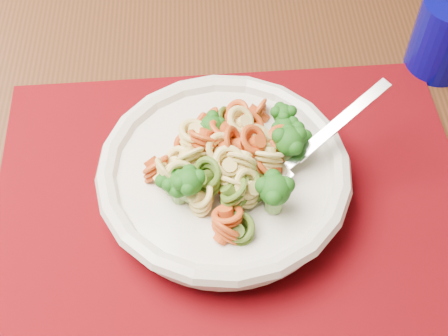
{
  "coord_description": "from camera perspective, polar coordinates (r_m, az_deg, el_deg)",
  "views": [
    {
      "loc": [
        0.6,
        -0.72,
        1.26
      ],
      "look_at": [
        0.63,
        -0.39,
        0.79
      ],
      "focal_mm": 50.0,
      "sensor_mm": 36.0,
      "label": 1
    }
  ],
  "objects": [
    {
      "name": "dining_table",
      "position": [
        0.78,
        -3.36,
        0.23
      ],
      "size": [
        1.3,
        0.87,
        0.75
      ],
      "rotation": [
        0.0,
        0.0,
        -0.05
      ],
      "color": "#492614",
      "rests_on": "ground"
    },
    {
      "name": "pasta_bowl",
      "position": [
        0.59,
        0.0,
        -0.67
      ],
      "size": [
        0.24,
        0.24,
        0.05
      ],
      "color": "silver",
      "rests_on": "placemat"
    },
    {
      "name": "pasta_broccoli_heap",
      "position": [
        0.57,
        0.0,
        0.35
      ],
      "size": [
        0.2,
        0.2,
        0.06
      ],
      "primitive_type": null,
      "color": "#D7BC6A",
      "rests_on": "pasta_bowl"
    },
    {
      "name": "placemat",
      "position": [
        0.6,
        0.89,
        -3.73
      ],
      "size": [
        0.46,
        0.36,
        0.0
      ],
      "primitive_type": "cube",
      "rotation": [
        0.0,
        0.0,
        -0.01
      ],
      "color": "#64040A",
      "rests_on": "dining_table"
    },
    {
      "name": "tumbler",
      "position": [
        0.74,
        19.64,
        11.36
      ],
      "size": [
        0.07,
        0.07,
        0.09
      ],
      "primitive_type": "cylinder",
      "color": "#05045F",
      "rests_on": "dining_table"
    },
    {
      "name": "fork",
      "position": [
        0.57,
        4.74,
        -0.76
      ],
      "size": [
        0.17,
        0.11,
        0.08
      ],
      "primitive_type": null,
      "rotation": [
        0.0,
        -0.35,
        0.52
      ],
      "color": "silver",
      "rests_on": "pasta_bowl"
    }
  ]
}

